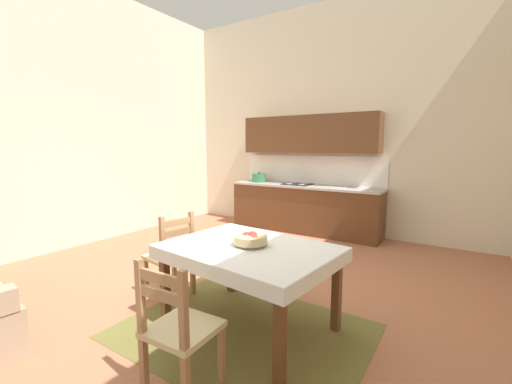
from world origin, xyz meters
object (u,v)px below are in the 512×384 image
(kitchen_cabinetry, at_px, (305,187))
(dining_chair_camera_side, at_px, (179,330))
(dining_table, at_px, (249,259))
(fruit_bowl, at_px, (251,239))
(dining_chair_tv_side, at_px, (171,257))

(kitchen_cabinetry, bearing_deg, dining_chair_camera_side, -75.76)
(dining_table, distance_m, dining_chair_camera_side, 0.94)
(dining_table, bearing_deg, fruit_bowl, 87.56)
(kitchen_cabinetry, bearing_deg, dining_table, -73.19)
(dining_chair_camera_side, xyz_separation_m, fruit_bowl, (-0.07, 0.94, 0.37))
(dining_table, xyz_separation_m, fruit_bowl, (0.00, 0.02, 0.17))
(kitchen_cabinetry, xyz_separation_m, dining_chair_tv_side, (-0.03, -3.35, -0.41))
(dining_chair_camera_side, height_order, fruit_bowl, dining_chair_camera_side)
(dining_table, relative_size, fruit_bowl, 5.18)
(dining_table, bearing_deg, dining_chair_tv_side, 177.03)
(dining_table, bearing_deg, kitchen_cabinetry, 106.81)
(kitchen_cabinetry, distance_m, dining_table, 3.56)
(dining_chair_tv_side, bearing_deg, dining_table, -2.97)
(dining_table, height_order, fruit_bowl, fruit_bowl)
(dining_chair_tv_side, xyz_separation_m, fruit_bowl, (1.06, -0.03, 0.37))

